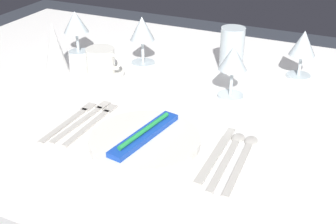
{
  "coord_description": "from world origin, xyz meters",
  "views": [
    {
      "loc": [
        0.37,
        -0.95,
        1.25
      ],
      "look_at": [
        -0.01,
        -0.12,
        0.76
      ],
      "focal_mm": 46.53,
      "sensor_mm": 36.0,
      "label": 1
    }
  ],
  "objects_px": {
    "fork_inner": "(84,119)",
    "fork_salad": "(71,120)",
    "wine_glass_right": "(303,45)",
    "toothbrush_package": "(145,134)",
    "fork_outer": "(94,122)",
    "dinner_plate": "(145,141)",
    "spoon_soup": "(230,153)",
    "wine_glass_centre": "(142,31)",
    "dinner_knife": "(215,155)",
    "wine_glass_left": "(76,24)",
    "wine_glass_far": "(233,61)",
    "drink_tumbler": "(232,51)",
    "napkin_folded": "(56,47)",
    "spoon_dessert": "(244,156)",
    "coffee_cup_right": "(101,61)"
  },
  "relations": [
    {
      "from": "fork_inner",
      "to": "drink_tumbler",
      "type": "bearing_deg",
      "value": 63.45
    },
    {
      "from": "fork_inner",
      "to": "fork_salad",
      "type": "height_order",
      "value": "same"
    },
    {
      "from": "dinner_plate",
      "to": "fork_inner",
      "type": "xyz_separation_m",
      "value": [
        -0.18,
        0.03,
        -0.01
      ]
    },
    {
      "from": "coffee_cup_right",
      "to": "spoon_dessert",
      "type": "bearing_deg",
      "value": -25.6
    },
    {
      "from": "wine_glass_right",
      "to": "wine_glass_far",
      "type": "bearing_deg",
      "value": -124.11
    },
    {
      "from": "napkin_folded",
      "to": "wine_glass_left",
      "type": "bearing_deg",
      "value": 103.19
    },
    {
      "from": "fork_salad",
      "to": "wine_glass_left",
      "type": "distance_m",
      "value": 0.47
    },
    {
      "from": "dinner_plate",
      "to": "napkin_folded",
      "type": "relative_size",
      "value": 1.61
    },
    {
      "from": "dinner_knife",
      "to": "spoon_soup",
      "type": "xyz_separation_m",
      "value": [
        0.03,
        0.02,
        0.0
      ]
    },
    {
      "from": "coffee_cup_right",
      "to": "drink_tumbler",
      "type": "xyz_separation_m",
      "value": [
        0.33,
        0.2,
        0.01
      ]
    },
    {
      "from": "wine_glass_left",
      "to": "wine_glass_right",
      "type": "bearing_deg",
      "value": 8.63
    },
    {
      "from": "wine_glass_left",
      "to": "wine_glass_far",
      "type": "bearing_deg",
      "value": -10.46
    },
    {
      "from": "coffee_cup_right",
      "to": "drink_tumbler",
      "type": "height_order",
      "value": "drink_tumbler"
    },
    {
      "from": "fork_inner",
      "to": "fork_salad",
      "type": "relative_size",
      "value": 1.07
    },
    {
      "from": "spoon_dessert",
      "to": "toothbrush_package",
      "type": "bearing_deg",
      "value": -169.14
    },
    {
      "from": "wine_glass_far",
      "to": "spoon_soup",
      "type": "bearing_deg",
      "value": -72.66
    },
    {
      "from": "toothbrush_package",
      "to": "fork_outer",
      "type": "distance_m",
      "value": 0.16
    },
    {
      "from": "dinner_plate",
      "to": "fork_outer",
      "type": "relative_size",
      "value": 1.16
    },
    {
      "from": "spoon_dessert",
      "to": "drink_tumbler",
      "type": "bearing_deg",
      "value": 110.76
    },
    {
      "from": "dinner_plate",
      "to": "spoon_soup",
      "type": "bearing_deg",
      "value": 12.26
    },
    {
      "from": "fork_outer",
      "to": "fork_inner",
      "type": "xyz_separation_m",
      "value": [
        -0.03,
        0.0,
        0.0
      ]
    },
    {
      "from": "toothbrush_package",
      "to": "wine_glass_right",
      "type": "distance_m",
      "value": 0.56
    },
    {
      "from": "spoon_soup",
      "to": "wine_glass_left",
      "type": "distance_m",
      "value": 0.74
    },
    {
      "from": "fork_outer",
      "to": "drink_tumbler",
      "type": "distance_m",
      "value": 0.49
    },
    {
      "from": "fork_inner",
      "to": "coffee_cup_right",
      "type": "height_order",
      "value": "coffee_cup_right"
    },
    {
      "from": "dinner_plate",
      "to": "fork_inner",
      "type": "distance_m",
      "value": 0.18
    },
    {
      "from": "fork_salad",
      "to": "napkin_folded",
      "type": "xyz_separation_m",
      "value": [
        -0.21,
        0.23,
        0.07
      ]
    },
    {
      "from": "wine_glass_right",
      "to": "drink_tumbler",
      "type": "relative_size",
      "value": 1.08
    },
    {
      "from": "spoon_soup",
      "to": "napkin_folded",
      "type": "relative_size",
      "value": 1.51
    },
    {
      "from": "spoon_soup",
      "to": "spoon_dessert",
      "type": "distance_m",
      "value": 0.03
    },
    {
      "from": "toothbrush_package",
      "to": "fork_inner",
      "type": "xyz_separation_m",
      "value": [
        -0.18,
        0.03,
        -0.02
      ]
    },
    {
      "from": "toothbrush_package",
      "to": "wine_glass_far",
      "type": "bearing_deg",
      "value": 71.74
    },
    {
      "from": "fork_outer",
      "to": "napkin_folded",
      "type": "height_order",
      "value": "napkin_folded"
    },
    {
      "from": "wine_glass_left",
      "to": "wine_glass_far",
      "type": "relative_size",
      "value": 0.99
    },
    {
      "from": "dinner_plate",
      "to": "coffee_cup_right",
      "type": "relative_size",
      "value": 2.27
    },
    {
      "from": "fork_salad",
      "to": "wine_glass_right",
      "type": "relative_size",
      "value": 1.47
    },
    {
      "from": "toothbrush_package",
      "to": "fork_outer",
      "type": "relative_size",
      "value": 1.02
    },
    {
      "from": "dinner_plate",
      "to": "dinner_knife",
      "type": "relative_size",
      "value": 1.09
    },
    {
      "from": "wine_glass_left",
      "to": "wine_glass_right",
      "type": "relative_size",
      "value": 1.0
    },
    {
      "from": "wine_glass_centre",
      "to": "fork_outer",
      "type": "bearing_deg",
      "value": -80.32
    },
    {
      "from": "wine_glass_left",
      "to": "napkin_folded",
      "type": "distance_m",
      "value": 0.16
    },
    {
      "from": "dinner_plate",
      "to": "spoon_dessert",
      "type": "xyz_separation_m",
      "value": [
        0.21,
        0.04,
        -0.01
      ]
    },
    {
      "from": "fork_outer",
      "to": "wine_glass_left",
      "type": "relative_size",
      "value": 1.5
    },
    {
      "from": "fork_outer",
      "to": "wine_glass_far",
      "type": "distance_m",
      "value": 0.38
    },
    {
      "from": "fork_outer",
      "to": "drink_tumbler",
      "type": "height_order",
      "value": "drink_tumbler"
    },
    {
      "from": "coffee_cup_right",
      "to": "wine_glass_centre",
      "type": "distance_m",
      "value": 0.16
    },
    {
      "from": "spoon_dessert",
      "to": "napkin_folded",
      "type": "distance_m",
      "value": 0.66
    },
    {
      "from": "spoon_dessert",
      "to": "wine_glass_left",
      "type": "relative_size",
      "value": 1.64
    },
    {
      "from": "wine_glass_far",
      "to": "spoon_dessert",
      "type": "bearing_deg",
      "value": -66.85
    },
    {
      "from": "wine_glass_far",
      "to": "napkin_folded",
      "type": "height_order",
      "value": "napkin_folded"
    }
  ]
}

